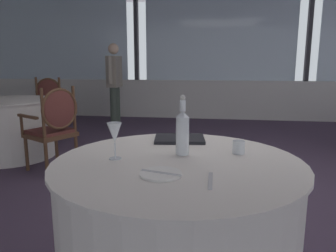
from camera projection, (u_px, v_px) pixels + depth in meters
The scene contains 14 objects.
ground_plane at pixel (219, 189), 3.27m from camera, with size 15.01×15.01×0.00m, color #47384C.
window_wall_far at pixel (219, 65), 7.07m from camera, with size 11.55×0.14×2.97m.
foreground_table at pixel (178, 230), 1.72m from camera, with size 1.27×1.27×0.77m.
side_plate at pixel (161, 174), 1.44m from camera, with size 0.19×0.19×0.01m, color white.
butter_knife at pixel (161, 173), 1.44m from camera, with size 0.19×0.02×0.00m, color silver.
dinner_fork at pixel (210, 181), 1.37m from camera, with size 0.20×0.02×0.00m, color silver.
water_bottle at pixel (182, 131), 1.74m from camera, with size 0.07×0.07×0.32m.
wine_glass at pixel (115, 134), 1.65m from camera, with size 0.08×0.08×0.19m.
water_tumbler at pixel (239, 147), 1.77m from camera, with size 0.07×0.07×0.07m, color white.
menu_book at pixel (180, 139), 2.07m from camera, with size 0.31×0.24×0.02m, color black.
background_table_1 at pixel (10, 128), 4.34m from camera, with size 1.18×1.18×0.77m.
dining_chair_1_0 at pixel (54, 124), 3.71m from camera, with size 0.63×0.65×0.99m.
dining_chair_1_1 at pixel (46, 104), 5.30m from camera, with size 0.54×0.48×1.01m.
diner_person_0 at pixel (114, 81), 6.21m from camera, with size 0.22×0.53×1.59m.
Camera 1 is at (-0.06, -3.12, 1.26)m, focal length 34.79 mm.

